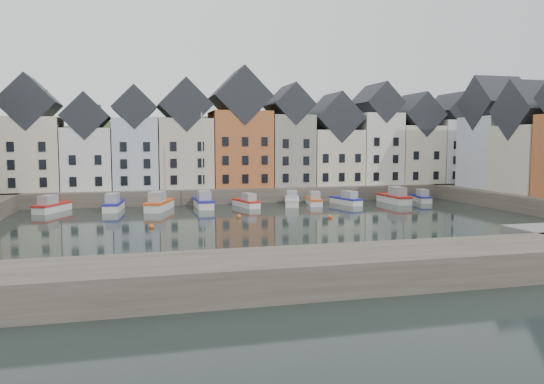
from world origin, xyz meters
name	(u,v)px	position (x,y,z in m)	size (l,w,h in m)	color
ground	(292,227)	(0.00, 0.00, 0.00)	(260.00, 260.00, 0.00)	black
far_quay	(237,191)	(0.00, 30.00, 1.00)	(90.00, 16.00, 2.00)	#484137
near_wall	(236,276)	(-10.00, -22.00, 1.00)	(50.00, 6.00, 2.00)	#484137
hillside	(214,271)	(0.02, 56.00, -17.96)	(153.60, 70.40, 64.00)	#22371B
far_terrace	(260,141)	(3.21, 28.00, 8.88)	(72.37, 8.16, 17.78)	beige
right_terrace	(535,140)	(36.00, 8.07, 8.91)	(8.30, 24.25, 16.36)	silver
mooring_buoys	(244,220)	(-4.00, 5.33, 0.15)	(20.50, 5.50, 0.50)	#D95419
boat_a	(51,206)	(-25.66, 19.02, 0.70)	(4.26, 6.37, 2.35)	silver
boat_b	(114,205)	(-18.21, 18.55, 0.74)	(2.71, 6.62, 2.47)	silver
boat_c	(159,204)	(-12.58, 17.37, 0.80)	(4.26, 7.31, 2.68)	silver
boat_d	(203,201)	(-6.74, 18.63, 0.83)	(2.11, 6.71, 12.81)	silver
boat_e	(247,202)	(-1.03, 17.89, 0.63)	(3.01, 5.76, 2.11)	silver
boat_f	(292,201)	(5.37, 18.02, 0.69)	(3.49, 6.28, 2.31)	silver
boat_g	(314,200)	(8.51, 17.83, 0.64)	(2.78, 5.79, 2.14)	silver
boat_h	(347,200)	(13.09, 17.20, 0.64)	(3.08, 5.85, 2.15)	silver
boat_i	(394,198)	(20.31, 16.94, 0.78)	(2.28, 6.90, 2.63)	silver
boat_j	(421,198)	(24.97, 17.69, 0.62)	(2.72, 5.63, 2.07)	silver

